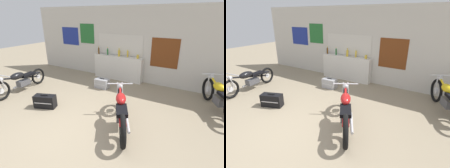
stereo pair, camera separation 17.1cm
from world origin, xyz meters
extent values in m
plane|color=gray|center=(0.00, 0.00, 0.00)|extent=(24.00, 24.00, 0.00)
cube|color=beige|center=(0.00, 3.77, 1.40)|extent=(10.00, 0.06, 2.80)
cube|color=silver|center=(-0.70, 3.74, 1.38)|extent=(1.85, 0.01, 0.74)
cube|color=beige|center=(-0.70, 3.73, 1.38)|extent=(1.91, 0.01, 0.80)
cube|color=brown|center=(1.05, 3.74, 1.22)|extent=(0.97, 0.01, 1.02)
cube|color=#23662D|center=(-2.28, 3.74, 1.72)|extent=(0.72, 0.01, 0.80)
cube|color=navy|center=(-3.24, 3.74, 1.57)|extent=(0.94, 0.01, 0.76)
cube|color=silver|center=(-0.70, 3.59, 0.48)|extent=(2.06, 0.28, 0.96)
cylinder|color=#5B3814|center=(-1.59, 3.57, 1.07)|extent=(0.07, 0.07, 0.23)
cone|color=#5B3814|center=(-1.59, 3.57, 1.22)|extent=(0.06, 0.06, 0.06)
cylinder|color=gold|center=(-1.59, 3.57, 1.26)|extent=(0.03, 0.03, 0.03)
cylinder|color=#23662D|center=(-1.19, 3.60, 1.06)|extent=(0.06, 0.06, 0.21)
cone|color=#23662D|center=(-1.19, 3.60, 1.20)|extent=(0.05, 0.05, 0.06)
cylinder|color=gold|center=(-1.19, 3.60, 1.24)|extent=(0.02, 0.02, 0.02)
cylinder|color=gold|center=(-0.66, 3.58, 1.07)|extent=(0.09, 0.09, 0.23)
cone|color=gold|center=(-0.66, 3.58, 1.22)|extent=(0.07, 0.07, 0.06)
cylinder|color=gold|center=(-0.66, 3.58, 1.26)|extent=(0.03, 0.03, 0.03)
cylinder|color=gold|center=(-0.31, 3.64, 1.07)|extent=(0.06, 0.06, 0.22)
cone|color=gold|center=(-0.31, 3.64, 1.21)|extent=(0.05, 0.05, 0.06)
cylinder|color=silver|center=(-0.31, 3.64, 1.26)|extent=(0.02, 0.02, 0.02)
cylinder|color=gold|center=(0.12, 3.60, 1.02)|extent=(0.09, 0.09, 0.13)
cone|color=gold|center=(0.12, 3.60, 1.10)|extent=(0.08, 0.08, 0.03)
cylinder|color=silver|center=(0.12, 3.60, 1.12)|extent=(0.04, 0.04, 0.01)
torus|color=black|center=(0.52, 1.40, 0.34)|extent=(0.43, 0.65, 0.69)
cylinder|color=silver|center=(0.52, 1.40, 0.34)|extent=(0.16, 0.20, 0.19)
torus|color=black|center=(1.23, 0.15, 0.34)|extent=(0.43, 0.65, 0.69)
cylinder|color=silver|center=(1.23, 0.15, 0.34)|extent=(0.16, 0.20, 0.19)
cube|color=#4C4C51|center=(0.91, 0.71, 0.33)|extent=(0.39, 0.46, 0.20)
cylinder|color=#B21919|center=(0.91, 0.71, 0.53)|extent=(0.70, 1.16, 0.42)
ellipsoid|color=#B21919|center=(0.82, 0.87, 0.64)|extent=(0.45, 0.54, 0.22)
cube|color=black|center=(1.02, 0.52, 0.56)|extent=(0.45, 0.54, 0.08)
cube|color=#B21919|center=(1.19, 0.23, 0.50)|extent=(0.26, 0.32, 0.04)
cylinder|color=silver|center=(0.50, 1.30, 0.59)|extent=(0.12, 0.17, 0.48)
cylinder|color=silver|center=(0.61, 1.36, 0.59)|extent=(0.12, 0.17, 0.48)
cylinder|color=silver|center=(0.59, 1.27, 0.84)|extent=(0.57, 0.35, 0.03)
sphere|color=silver|center=(0.56, 1.32, 0.74)|extent=(0.13, 0.13, 0.13)
cylinder|color=silver|center=(1.08, 0.69, 0.19)|extent=(0.45, 0.72, 0.06)
torus|color=black|center=(-2.90, 0.13, 0.30)|extent=(0.15, 0.61, 0.60)
cylinder|color=silver|center=(-2.90, 0.13, 0.30)|extent=(0.07, 0.17, 0.17)
torus|color=black|center=(-3.08, 1.63, 0.30)|extent=(0.15, 0.61, 0.60)
cylinder|color=silver|center=(-3.08, 1.63, 0.30)|extent=(0.07, 0.17, 0.17)
cube|color=#4C4C51|center=(-3.00, 0.96, 0.29)|extent=(0.27, 0.44, 0.18)
cylinder|color=black|center=(-3.00, 0.96, 0.47)|extent=(0.22, 1.36, 0.39)
ellipsoid|color=black|center=(-2.98, 0.76, 0.59)|extent=(0.30, 0.54, 0.22)
cube|color=black|center=(-3.03, 1.18, 0.51)|extent=(0.30, 0.54, 0.08)
cube|color=black|center=(-3.07, 1.54, 0.45)|extent=(0.17, 0.32, 0.04)
cylinder|color=silver|center=(-2.85, 0.22, 0.53)|extent=(0.06, 0.18, 0.44)
cylinder|color=silver|center=(-2.97, 0.20, 0.53)|extent=(0.06, 0.18, 0.44)
cylinder|color=silver|center=(-2.92, 0.28, 0.75)|extent=(0.64, 0.11, 0.03)
sphere|color=silver|center=(-2.91, 0.22, 0.65)|extent=(0.13, 0.13, 0.13)
cylinder|color=silver|center=(-3.15, 1.04, 0.17)|extent=(0.16, 0.83, 0.06)
torus|color=black|center=(2.57, 3.31, 0.35)|extent=(0.37, 0.66, 0.70)
cylinder|color=silver|center=(2.57, 3.31, 0.35)|extent=(0.13, 0.20, 0.20)
cube|color=#4C4C51|center=(2.89, 2.64, 0.33)|extent=(0.36, 0.44, 0.22)
cylinder|color=yellow|center=(2.89, 2.64, 0.55)|extent=(0.58, 1.15, 0.45)
ellipsoid|color=yellow|center=(2.82, 2.80, 0.66)|extent=(0.41, 0.52, 0.22)
cylinder|color=silver|center=(2.55, 3.23, 0.61)|extent=(0.10, 0.17, 0.52)
cylinder|color=silver|center=(2.66, 3.28, 0.61)|extent=(0.10, 0.17, 0.52)
cylinder|color=silver|center=(2.63, 3.19, 0.88)|extent=(0.59, 0.30, 0.03)
sphere|color=silver|center=(2.61, 3.24, 0.78)|extent=(0.13, 0.13, 0.13)
cube|color=#9E9EA3|center=(-0.76, 2.50, 0.17)|extent=(0.50, 0.31, 0.33)
cube|color=silver|center=(-0.76, 2.34, 0.17)|extent=(0.42, 0.01, 0.02)
cube|color=black|center=(-0.76, 2.50, 0.35)|extent=(0.17, 0.03, 0.02)
cube|color=black|center=(-1.38, 0.48, 0.18)|extent=(0.65, 0.45, 0.37)
cube|color=silver|center=(-1.34, 0.36, 0.18)|extent=(0.47, 0.19, 0.02)
cube|color=black|center=(-1.38, 0.48, 0.38)|extent=(0.20, 0.10, 0.02)
camera|label=1|loc=(2.46, -2.41, 2.47)|focal=28.00mm
camera|label=2|loc=(2.61, -2.32, 2.47)|focal=28.00mm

